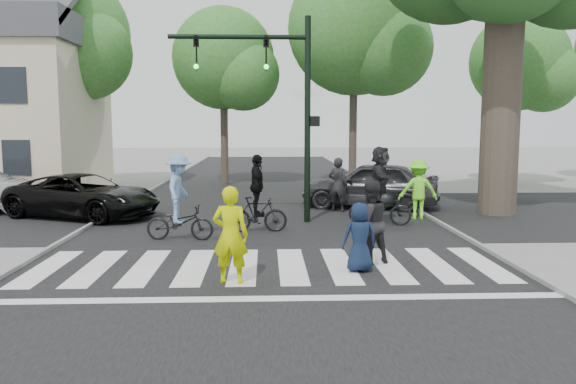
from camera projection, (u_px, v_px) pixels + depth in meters
name	position (u px, v px, depth m)	size (l,w,h in m)	color
ground	(268.00, 279.00, 10.59)	(120.00, 120.00, 0.00)	gray
road_stem	(267.00, 230.00, 15.55)	(10.00, 70.00, 0.01)	black
road_cross	(267.00, 213.00, 18.52)	(70.00, 10.00, 0.01)	black
curb_left	(83.00, 230.00, 15.34)	(0.10, 70.00, 0.10)	gray
curb_right	(447.00, 227.00, 15.74)	(0.10, 70.00, 0.10)	gray
crosswalk	(268.00, 270.00, 11.24)	(10.00, 3.85, 0.01)	silver
traffic_signal	(279.00, 90.00, 16.28)	(4.45, 0.29, 6.00)	black
bg_tree_1	(69.00, 39.00, 24.79)	(6.09, 5.80, 9.80)	brown
bg_tree_2	(228.00, 63.00, 26.30)	(5.04, 4.80, 8.40)	brown
bg_tree_3	(362.00, 33.00, 25.07)	(6.30, 6.00, 10.20)	brown
bg_tree_4	(525.00, 66.00, 26.39)	(4.83, 4.60, 8.15)	brown
pedestrian_woman	(230.00, 235.00, 10.23)	(0.66, 0.43, 1.81)	#C5D800
pedestrian_child	(360.00, 237.00, 11.07)	(0.68, 0.44, 1.39)	#101C36
pedestrian_adult	(370.00, 222.00, 11.71)	(0.86, 0.67, 1.76)	black
cyclist_left	(179.00, 203.00, 14.07)	(1.76, 1.17, 2.16)	black
cyclist_mid	(257.00, 200.00, 15.15)	(1.62, 0.98, 2.11)	black
cyclist_right	(380.00, 190.00, 16.22)	(1.90, 1.76, 2.28)	black
car_suv	(84.00, 196.00, 17.56)	(2.27, 4.92, 1.37)	black
car_grey	(370.00, 185.00, 19.65)	(1.92, 4.76, 1.62)	#323135
bystander_hivis	(418.00, 189.00, 17.20)	(1.20, 0.69, 1.85)	#77FF2C
bystander_dark	(338.00, 185.00, 18.70)	(0.66, 0.44, 1.82)	black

